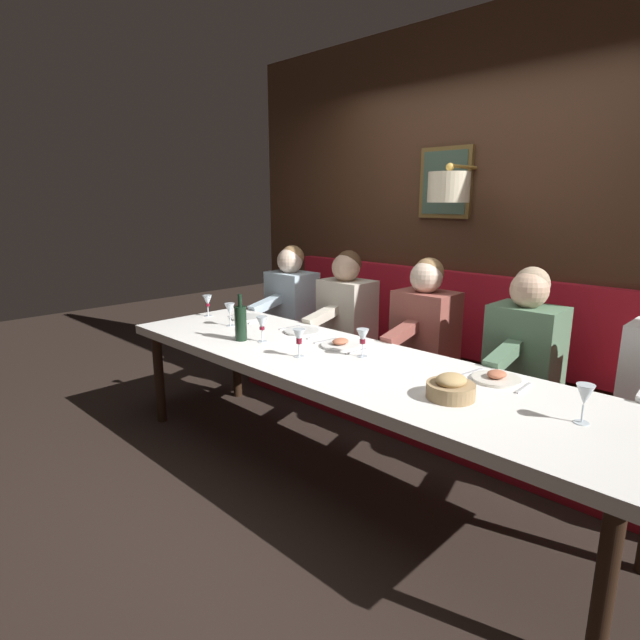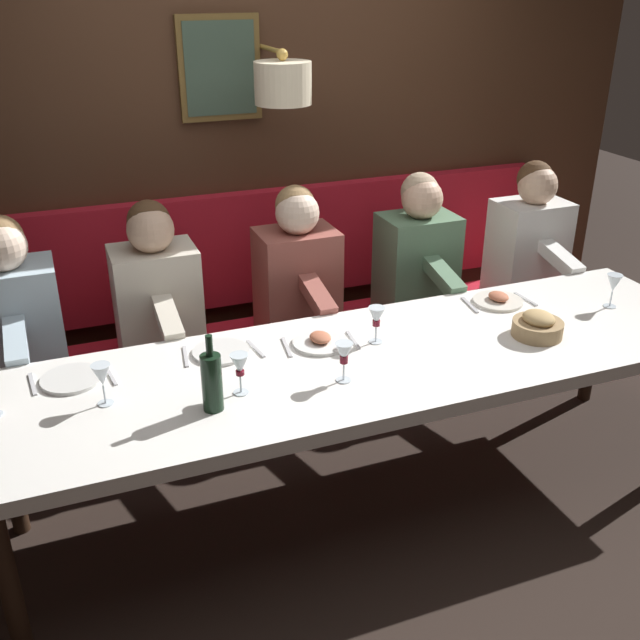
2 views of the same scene
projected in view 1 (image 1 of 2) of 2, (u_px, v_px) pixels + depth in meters
ground_plane at (341, 477)px, 3.03m from camera, size 12.00×12.00×0.00m
dining_table at (342, 368)px, 2.88m from camera, size 0.90×3.19×0.74m
banquette_bench at (425, 401)px, 3.60m from camera, size 0.52×3.39×0.45m
back_wall_panel at (475, 236)px, 3.74m from camera, size 0.59×4.59×2.90m
diner_near at (525, 338)px, 3.00m from camera, size 0.60×0.40×0.79m
diner_middle at (425, 320)px, 3.48m from camera, size 0.60×0.40×0.79m
diner_far at (347, 305)px, 3.97m from camera, size 0.60×0.40×0.79m
diner_farthest at (291, 295)px, 4.41m from camera, size 0.60×0.40×0.79m
place_setting_0 at (340, 344)px, 3.10m from camera, size 0.24×0.33×0.05m
place_setting_1 at (496, 378)px, 2.52m from camera, size 0.24×0.32×0.05m
place_setting_2 at (302, 331)px, 3.44m from camera, size 0.24×0.33×0.01m
place_setting_3 at (247, 318)px, 3.84m from camera, size 0.24×0.32×0.01m
wine_glass_0 at (363, 337)px, 2.88m from camera, size 0.07×0.07×0.16m
wine_glass_1 at (208, 301)px, 3.90m from camera, size 0.07×0.07×0.16m
wine_glass_2 at (230, 310)px, 3.59m from camera, size 0.07×0.07×0.16m
wine_glass_3 at (262, 324)px, 3.19m from camera, size 0.07×0.07×0.16m
wine_glass_4 at (585, 396)px, 2.01m from camera, size 0.07×0.07×0.16m
wine_glass_5 at (299, 337)px, 2.87m from camera, size 0.07×0.07×0.16m
wine_bottle at (241, 323)px, 3.22m from camera, size 0.08×0.08×0.30m
bread_bowl at (451, 388)px, 2.29m from camera, size 0.22×0.22×0.12m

